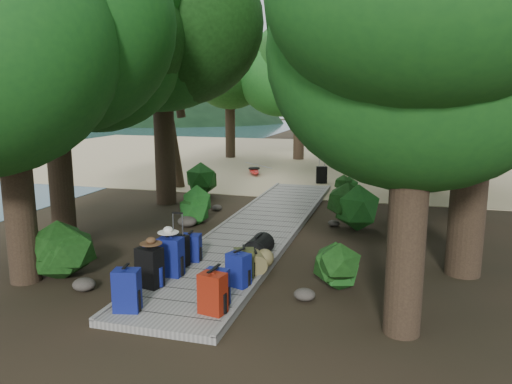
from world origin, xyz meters
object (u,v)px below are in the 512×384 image
(backpack_right_b, at_px, (217,285))
(suitcase_on_boardwalk, at_px, (179,250))
(backpack_left_d, at_px, (191,246))
(backpack_right_d, at_px, (244,261))
(duffel_right_black, at_px, (259,247))
(backpack_left_c, at_px, (171,255))
(sun_lounger, at_px, (389,172))
(backpack_right_c, at_px, (238,268))
(kayak, at_px, (254,170))
(duffel_right_khaki, at_px, (255,262))
(backpack_left_a, at_px, (127,288))
(lone_suitcase_on_sand, at_px, (322,175))
(backpack_left_b, at_px, (150,265))
(backpack_right_a, at_px, (213,291))

(backpack_right_b, bearing_deg, suitcase_on_boardwalk, 135.36)
(backpack_left_d, height_order, backpack_right_d, backpack_left_d)
(duffel_right_black, bearing_deg, backpack_left_c, -129.89)
(duffel_right_black, relative_size, suitcase_on_boardwalk, 1.19)
(backpack_right_d, relative_size, sun_lounger, 0.27)
(backpack_right_c, height_order, kayak, backpack_right_c)
(backpack_right_d, height_order, kayak, backpack_right_d)
(suitcase_on_boardwalk, bearing_deg, duffel_right_black, 44.26)
(backpack_right_b, relative_size, duffel_right_khaki, 1.16)
(backpack_left_a, height_order, backpack_left_c, backpack_left_c)
(lone_suitcase_on_sand, relative_size, kayak, 0.18)
(backpack_right_b, bearing_deg, backpack_left_d, 127.60)
(duffel_right_khaki, bearing_deg, lone_suitcase_on_sand, 66.11)
(backpack_right_d, bearing_deg, backpack_left_d, 138.57)
(backpack_left_d, xyz_separation_m, suitcase_on_boardwalk, (-0.12, -0.33, 0.01))
(suitcase_on_boardwalk, xyz_separation_m, sun_lounger, (3.72, 11.97, -0.07))
(backpack_left_a, distance_m, backpack_left_b, 1.01)
(backpack_right_c, distance_m, sun_lounger, 12.86)
(backpack_left_d, xyz_separation_m, backpack_right_c, (1.33, -1.03, 0.03))
(duffel_right_khaki, bearing_deg, backpack_right_c, -121.32)
(backpack_left_a, relative_size, duffel_right_khaki, 1.31)
(backpack_right_b, xyz_separation_m, duffel_right_black, (0.02, 2.41, -0.10))
(backpack_right_a, relative_size, lone_suitcase_on_sand, 1.08)
(backpack_left_b, height_order, kayak, backpack_left_b)
(backpack_right_a, height_order, duffel_right_black, backpack_right_a)
(suitcase_on_boardwalk, relative_size, kayak, 0.17)
(backpack_left_b, relative_size, duffel_right_khaki, 1.37)
(backpack_right_a, xyz_separation_m, duffel_right_black, (-0.02, 2.70, -0.12))
(backpack_left_b, xyz_separation_m, backpack_right_d, (1.42, 0.93, -0.10))
(backpack_right_c, relative_size, suitcase_on_boardwalk, 1.07)
(lone_suitcase_on_sand, height_order, kayak, lone_suitcase_on_sand)
(backpack_left_c, height_order, duffel_right_black, backpack_left_c)
(duffel_right_khaki, height_order, suitcase_on_boardwalk, suitcase_on_boardwalk)
(lone_suitcase_on_sand, bearing_deg, suitcase_on_boardwalk, -111.37)
(backpack_left_d, height_order, backpack_right_a, backpack_right_a)
(backpack_left_d, relative_size, kayak, 0.17)
(backpack_left_d, distance_m, kayak, 11.86)
(backpack_right_d, height_order, sun_lounger, sun_lounger)
(backpack_left_d, relative_size, backpack_right_d, 1.05)
(backpack_left_b, bearing_deg, kayak, 111.06)
(backpack_right_d, bearing_deg, backpack_right_b, -109.36)
(backpack_left_b, bearing_deg, backpack_right_c, 29.92)
(kayak, bearing_deg, suitcase_on_boardwalk, -102.71)
(backpack_left_c, relative_size, kayak, 0.22)
(backpack_left_b, bearing_deg, backpack_left_a, -69.36)
(backpack_left_b, xyz_separation_m, suitcase_on_boardwalk, (0.02, 1.14, -0.08))
(backpack_right_a, relative_size, duffel_right_khaki, 1.24)
(backpack_right_a, distance_m, backpack_right_b, 0.29)
(suitcase_on_boardwalk, relative_size, sun_lounger, 0.29)
(backpack_left_a, height_order, backpack_right_a, backpack_left_a)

